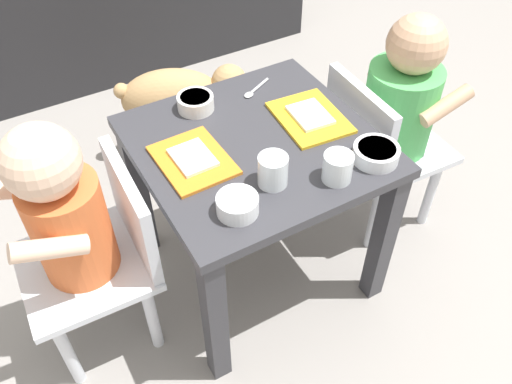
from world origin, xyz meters
The scene contains 13 objects.
ground_plane centered at (0.00, 0.00, 0.00)m, with size 7.00×7.00×0.00m, color gray.
dining_table centered at (0.00, 0.00, 0.37)m, with size 0.52×0.51×0.46m.
seated_child_left centered at (-0.42, 0.02, 0.41)m, with size 0.29×0.29×0.66m.
seated_child_right centered at (0.42, 0.00, 0.40)m, with size 0.29×0.29×0.65m.
dog centered at (0.03, 0.55, 0.23)m, with size 0.41×0.29×0.34m.
food_tray_left centered at (-0.15, 0.01, 0.46)m, with size 0.15×0.19×0.02m.
food_tray_right centered at (0.15, 0.01, 0.46)m, with size 0.16×0.20×0.02m.
water_cup_left centered at (-0.04, -0.13, 0.49)m, with size 0.06×0.06×0.07m.
water_cup_right centered at (0.08, -0.19, 0.49)m, with size 0.06×0.06×0.06m.
veggie_bowl_near centered at (-0.06, 0.18, 0.48)m, with size 0.09×0.09×0.04m.
cereal_bowl_left_side centered at (0.19, -0.18, 0.48)m, with size 0.10×0.10×0.03m.
cereal_bowl_right_side centered at (-0.14, -0.17, 0.48)m, with size 0.08×0.08×0.04m.
spoon_by_left_tray centered at (0.09, 0.17, 0.46)m, with size 0.09×0.06×0.01m.
Camera 1 is at (-0.46, -0.81, 1.23)m, focal length 37.61 mm.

